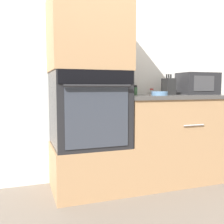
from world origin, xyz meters
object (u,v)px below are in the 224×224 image
(microwave, at_px, (198,84))
(bowl, at_px, (160,93))
(wall_oven, at_px, (89,109))
(knife_block, at_px, (169,86))
(condiment_jar_near, at_px, (135,90))
(condiment_jar_mid, at_px, (152,92))
(condiment_jar_far, at_px, (130,89))

(microwave, height_order, bowl, microwave)
(wall_oven, bearing_deg, bowl, -6.08)
(knife_block, xyz_separation_m, condiment_jar_near, (-0.33, 0.13, -0.04))
(bowl, relative_size, condiment_jar_mid, 2.44)
(wall_oven, relative_size, bowl, 4.25)
(bowl, distance_m, condiment_jar_far, 0.32)
(wall_oven, xyz_separation_m, condiment_jar_near, (0.57, 0.22, 0.17))
(condiment_jar_far, bearing_deg, bowl, -47.29)
(condiment_jar_mid, height_order, condiment_jar_far, condiment_jar_far)
(condiment_jar_far, bearing_deg, microwave, -1.98)
(microwave, distance_m, bowl, 0.64)
(bowl, height_order, condiment_jar_near, condiment_jar_near)
(knife_block, relative_size, condiment_jar_far, 1.84)
(condiment_jar_near, bearing_deg, bowl, -66.22)
(bowl, xyz_separation_m, condiment_jar_far, (-0.22, 0.23, 0.04))
(bowl, bearing_deg, wall_oven, 173.92)
(condiment_jar_far, bearing_deg, condiment_jar_mid, 17.84)
(knife_block, height_order, condiment_jar_mid, knife_block)
(condiment_jar_far, bearing_deg, wall_oven, -161.78)
(wall_oven, distance_m, bowl, 0.72)
(knife_block, relative_size, condiment_jar_near, 2.14)
(bowl, distance_m, condiment_jar_near, 0.32)
(wall_oven, relative_size, condiment_jar_far, 5.75)
(microwave, bearing_deg, condiment_jar_mid, 166.18)
(condiment_jar_near, xyz_separation_m, condiment_jar_mid, (0.22, 0.04, -0.02))
(bowl, bearing_deg, condiment_jar_mid, 75.19)
(wall_oven, relative_size, knife_block, 3.12)
(knife_block, distance_m, condiment_jar_mid, 0.21)
(microwave, distance_m, condiment_jar_mid, 0.54)
(microwave, bearing_deg, condiment_jar_near, 173.10)
(condiment_jar_mid, distance_m, condiment_jar_far, 0.32)
(condiment_jar_mid, bearing_deg, bowl, -104.81)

